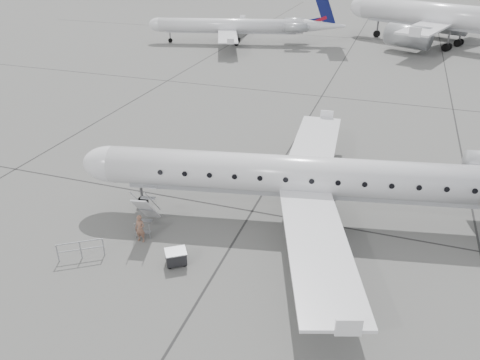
% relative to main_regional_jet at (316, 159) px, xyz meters
% --- Properties ---
extents(ground, '(320.00, 320.00, 0.00)m').
position_rel_main_regional_jet_xyz_m(ground, '(0.37, -4.38, -3.80)').
color(ground, '#62625F').
rests_on(ground, ground).
extents(main_regional_jet, '(33.29, 26.80, 7.60)m').
position_rel_main_regional_jet_xyz_m(main_regional_jet, '(0.00, 0.00, 0.00)').
color(main_regional_jet, silver).
rests_on(main_regional_jet, ground).
extents(airstair, '(1.26, 2.28, 2.38)m').
position_rel_main_regional_jet_xyz_m(airstair, '(-8.35, -3.92, -2.61)').
color(airstair, silver).
rests_on(airstair, ground).
extents(passenger, '(0.57, 0.38, 1.56)m').
position_rel_main_regional_jet_xyz_m(passenger, '(-8.11, -5.12, -3.02)').
color(passenger, brown).
rests_on(passenger, ground).
extents(safety_railing, '(1.88, 1.28, 1.00)m').
position_rel_main_regional_jet_xyz_m(safety_railing, '(-10.19, -7.43, -3.30)').
color(safety_railing, gray).
rests_on(safety_railing, ground).
extents(baggage_cart, '(1.25, 1.20, 0.85)m').
position_rel_main_regional_jet_xyz_m(baggage_cart, '(-5.48, -6.32, -3.38)').
color(baggage_cart, black).
rests_on(baggage_cart, ground).
extents(bg_narrowbody, '(39.93, 35.43, 11.85)m').
position_rel_main_regional_jet_xyz_m(bg_narrowbody, '(8.85, 51.85, 2.12)').
color(bg_narrowbody, silver).
rests_on(bg_narrowbody, ground).
extents(bg_regional_left, '(31.25, 25.70, 7.16)m').
position_rel_main_regional_jet_xyz_m(bg_regional_left, '(-20.82, 44.21, -0.22)').
color(bg_regional_left, silver).
rests_on(bg_regional_left, ground).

